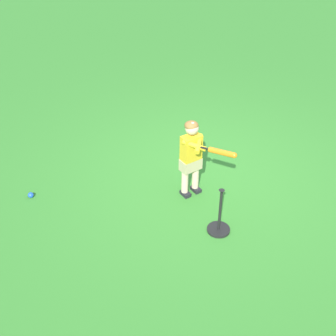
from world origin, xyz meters
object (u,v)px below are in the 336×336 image
(play_ball_far_right, at_px, (31,195))
(batting_tee, at_px, (219,224))
(play_ball_center_lawn, at_px, (193,135))
(child_batter, at_px, (193,153))

(play_ball_far_right, relative_size, batting_tee, 0.12)
(play_ball_center_lawn, distance_m, play_ball_far_right, 2.67)
(child_batter, distance_m, play_ball_far_right, 2.21)
(child_batter, height_order, play_ball_far_right, child_batter)
(child_batter, relative_size, play_ball_center_lawn, 12.17)
(child_batter, relative_size, play_ball_far_right, 14.32)
(child_batter, relative_size, batting_tee, 1.74)
(play_ball_center_lawn, xyz_separation_m, play_ball_far_right, (-0.92, 2.50, -0.01))
(child_batter, distance_m, batting_tee, 0.95)
(batting_tee, bearing_deg, child_batter, 8.00)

